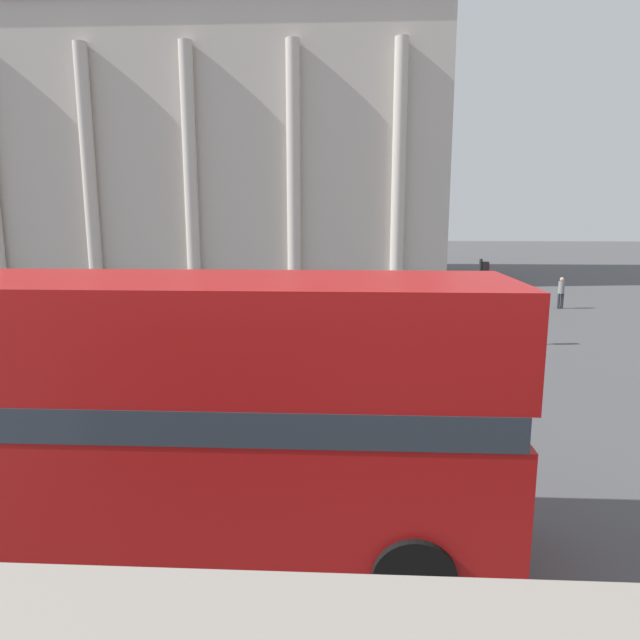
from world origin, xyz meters
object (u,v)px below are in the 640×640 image
(traffic_light_mid, at_px, (482,289))
(pedestrian_blue, at_px, (453,317))
(double_decker_bus, at_px, (131,404))
(plaza_building_left, at_px, (215,153))
(car_white, at_px, (246,324))
(pedestrian_grey, at_px, (561,291))
(pedestrian_yellow, at_px, (383,293))
(traffic_light_near, at_px, (221,327))

(traffic_light_mid, xyz_separation_m, pedestrian_blue, (-0.92, 0.58, -1.16))
(double_decker_bus, height_order, traffic_light_mid, double_decker_bus)
(plaza_building_left, height_order, car_white, plaza_building_left)
(car_white, bearing_deg, double_decker_bus, 76.28)
(double_decker_bus, bearing_deg, traffic_light_mid, 61.81)
(traffic_light_mid, relative_size, pedestrian_grey, 1.99)
(double_decker_bus, bearing_deg, pedestrian_blue, 65.70)
(car_white, bearing_deg, pedestrian_yellow, -146.04)
(double_decker_bus, bearing_deg, plaza_building_left, 103.26)
(plaza_building_left, relative_size, pedestrian_blue, 19.93)
(car_white, xyz_separation_m, pedestrian_grey, (15.10, 8.66, 0.25))
(double_decker_bus, relative_size, traffic_light_mid, 3.24)
(plaza_building_left, height_order, traffic_light_near, plaza_building_left)
(traffic_light_mid, bearing_deg, pedestrian_blue, 147.81)
(plaza_building_left, xyz_separation_m, pedestrian_yellow, (12.28, -17.18, -8.55))
(traffic_light_mid, bearing_deg, traffic_light_near, -137.31)
(traffic_light_mid, relative_size, pedestrian_yellow, 1.95)
(traffic_light_mid, height_order, car_white, traffic_light_mid)
(double_decker_bus, distance_m, pedestrian_yellow, 21.62)
(pedestrian_grey, bearing_deg, traffic_light_near, -73.97)
(car_white, height_order, pedestrian_blue, pedestrian_blue)
(plaza_building_left, relative_size, pedestrian_yellow, 20.67)
(traffic_light_near, distance_m, pedestrian_yellow, 15.66)
(pedestrian_grey, bearing_deg, plaza_building_left, -158.57)
(car_white, relative_size, pedestrian_grey, 2.54)
(pedestrian_blue, bearing_deg, plaza_building_left, 9.02)
(car_white, height_order, pedestrian_grey, pedestrian_grey)
(pedestrian_yellow, bearing_deg, double_decker_bus, 125.42)
(plaza_building_left, bearing_deg, pedestrian_blue, -58.56)
(pedestrian_grey, bearing_deg, traffic_light_mid, -67.66)
(traffic_light_mid, relative_size, car_white, 0.78)
(double_decker_bus, relative_size, car_white, 2.54)
(traffic_light_mid, bearing_deg, pedestrian_yellow, 113.98)
(car_white, xyz_separation_m, pedestrian_blue, (8.02, 0.38, 0.31))
(pedestrian_blue, distance_m, pedestrian_grey, 10.89)
(pedestrian_blue, distance_m, pedestrian_yellow, 7.12)
(double_decker_bus, height_order, pedestrian_yellow, double_decker_bus)
(traffic_light_mid, height_order, pedestrian_yellow, traffic_light_mid)
(double_decker_bus, xyz_separation_m, traffic_light_mid, (8.05, 13.73, -0.13))
(traffic_light_near, relative_size, traffic_light_mid, 0.99)
(pedestrian_yellow, bearing_deg, traffic_light_mid, 162.26)
(plaza_building_left, height_order, pedestrian_yellow, plaza_building_left)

